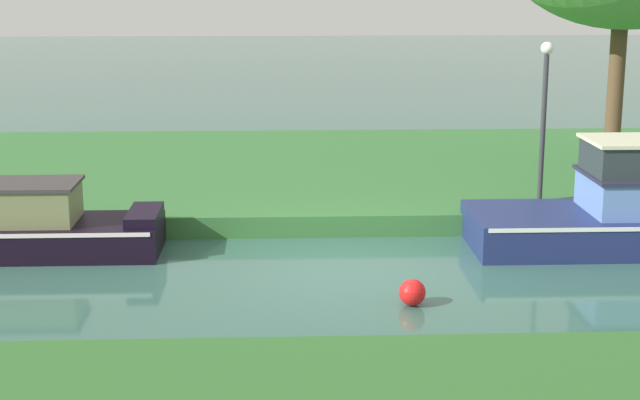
# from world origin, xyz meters

# --- Properties ---
(ground_plane) EXTENTS (120.00, 120.00, 0.00)m
(ground_plane) POSITION_xyz_m (0.00, 0.00, 0.00)
(ground_plane) COLOR #335C51
(riverbank_far) EXTENTS (72.00, 10.00, 0.40)m
(riverbank_far) POSITION_xyz_m (0.00, 7.00, 0.20)
(riverbank_far) COLOR #336A33
(riverbank_far) RESTS_ON ground_plane
(lamp_post) EXTENTS (0.24, 0.24, 3.07)m
(lamp_post) POSITION_xyz_m (3.95, 3.04, 2.32)
(lamp_post) COLOR #333338
(lamp_post) RESTS_ON riverbank_far
(channel_buoy) EXTENTS (0.40, 0.40, 0.40)m
(channel_buoy) POSITION_xyz_m (0.83, -1.78, 0.20)
(channel_buoy) COLOR red
(channel_buoy) RESTS_ON ground_plane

